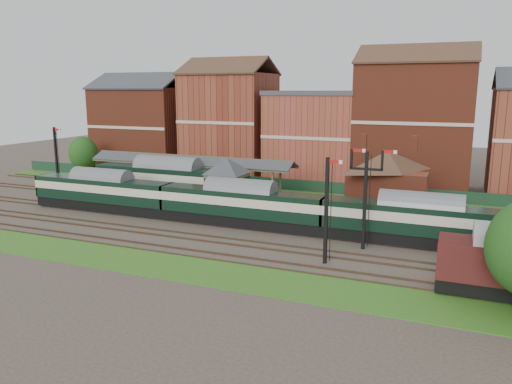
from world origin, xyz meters
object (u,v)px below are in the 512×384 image
at_px(signal_box, 227,185).
at_px(dmu_train, 241,204).
at_px(platform_railcar, 168,180).
at_px(goods_van_a, 489,264).
at_px(semaphore_bracket, 366,193).

height_order(signal_box, dmu_train, signal_box).
height_order(platform_railcar, goods_van_a, platform_railcar).
distance_m(platform_railcar, goods_van_a, 36.50).
bearing_deg(dmu_train, semaphore_bracket, -11.71).
relative_size(signal_box, dmu_train, 0.12).
distance_m(signal_box, goods_van_a, 26.95).
xyz_separation_m(semaphore_bracket, platform_railcar, (-24.10, 9.00, -2.12)).
xyz_separation_m(semaphore_bracket, goods_van_a, (8.94, -6.50, -2.52)).
relative_size(semaphore_bracket, platform_railcar, 0.44).
bearing_deg(signal_box, dmu_train, -47.54).
relative_size(semaphore_bracket, dmu_train, 0.17).
height_order(semaphore_bracket, platform_railcar, semaphore_bracket).
xyz_separation_m(platform_railcar, goods_van_a, (33.05, -15.50, -0.40)).
height_order(dmu_train, goods_van_a, dmu_train).
distance_m(semaphore_bracket, dmu_train, 12.56).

